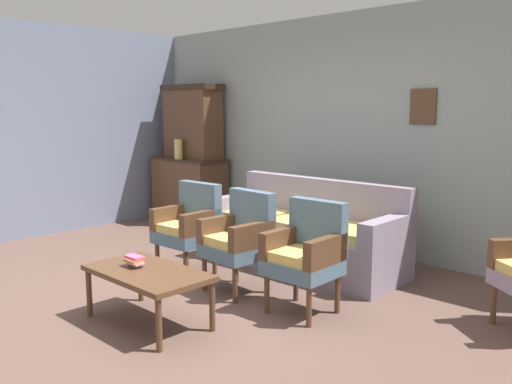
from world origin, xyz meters
name	(u,v)px	position (x,y,z in m)	size (l,w,h in m)	color
ground_plane	(169,305)	(0.00, 0.00, 0.00)	(7.68, 7.68, 0.00)	brown
wall_back_with_decor	(351,133)	(0.00, 2.63, 1.35)	(6.40, 0.09, 2.70)	#939E99
wall_left_side	(3,132)	(-3.23, 0.00, 1.35)	(0.06, 5.20, 2.70)	slate
side_cabinet	(189,190)	(-2.47, 2.25, 0.47)	(1.16, 0.55, 0.93)	brown
cabinet_upper_hutch	(192,121)	(-2.47, 2.33, 1.45)	(0.99, 0.38, 1.03)	brown
vase_on_cabinet	(178,149)	(-2.46, 2.07, 1.07)	(0.11, 0.11, 0.27)	#D0C069
floral_couch	(306,236)	(0.14, 1.66, 0.32)	(2.09, 0.84, 0.90)	gray
armchair_near_couch_end	(189,224)	(-0.56, 0.69, 0.50)	(0.54, 0.51, 0.90)	slate
armchair_near_cabinet	(240,237)	(0.17, 0.67, 0.50)	(0.55, 0.52, 0.90)	slate
armchair_by_doorway	(306,252)	(0.92, 0.69, 0.50)	(0.53, 0.51, 0.90)	slate
coffee_table	(148,276)	(0.20, -0.34, 0.38)	(1.00, 0.56, 0.42)	brown
book_stack_on_table	(135,261)	(0.06, -0.35, 0.47)	(0.16, 0.11, 0.09)	slate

